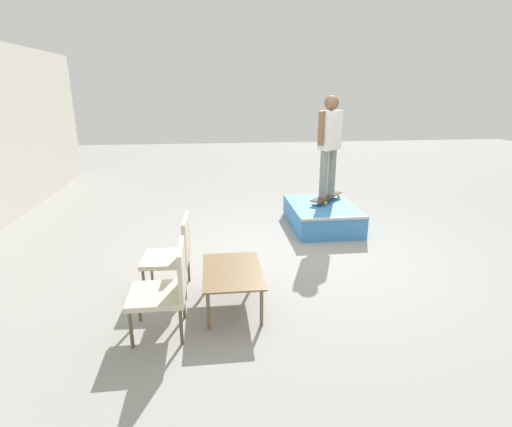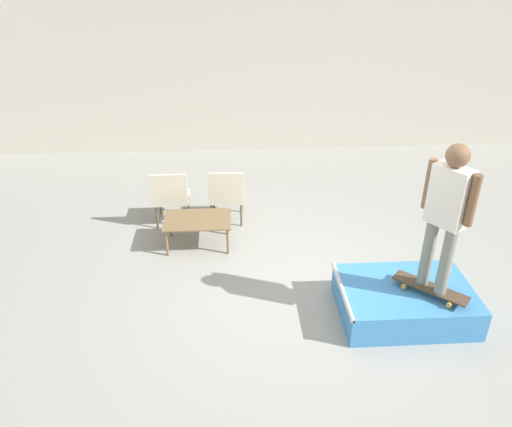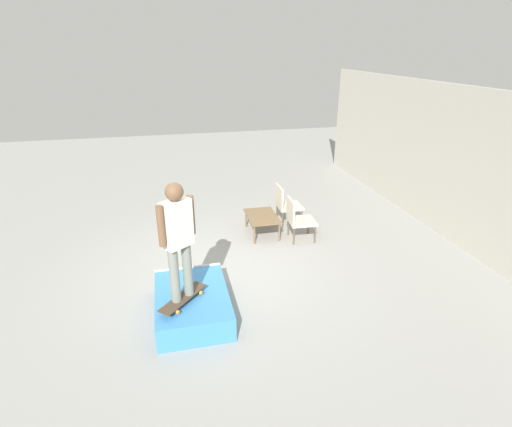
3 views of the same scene
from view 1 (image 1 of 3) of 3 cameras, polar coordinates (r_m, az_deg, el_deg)
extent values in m
plane|color=gray|center=(5.71, 6.66, -5.73)|extent=(24.00, 24.00, 0.00)
cube|color=#3D84C6|center=(6.82, 9.37, -0.29)|extent=(1.47, 1.04, 0.37)
cylinder|color=#B7B7BC|center=(6.10, 11.31, -0.75)|extent=(0.05, 1.04, 0.05)
cube|color=#473828|center=(6.97, 10.03, 2.39)|extent=(0.74, 0.70, 0.02)
cylinder|color=gold|center=(7.25, 10.09, 2.68)|extent=(0.06, 0.06, 0.05)
cylinder|color=gold|center=(7.16, 11.74, 2.39)|extent=(0.06, 0.06, 0.05)
cylinder|color=gold|center=(6.81, 8.20, 1.80)|extent=(0.06, 0.06, 0.05)
cylinder|color=gold|center=(6.71, 9.93, 1.48)|extent=(0.06, 0.06, 0.05)
cylinder|color=gray|center=(6.79, 9.63, 5.56)|extent=(0.13, 0.13, 0.80)
cylinder|color=gray|center=(6.97, 10.77, 5.79)|extent=(0.13, 0.13, 0.80)
cube|color=silver|center=(6.77, 10.54, 11.60)|extent=(0.38, 0.43, 0.63)
cylinder|color=brown|center=(6.58, 9.25, 11.92)|extent=(0.09, 0.09, 0.54)
cylinder|color=brown|center=(6.96, 11.80, 12.08)|extent=(0.09, 0.09, 0.54)
sphere|color=brown|center=(6.74, 10.75, 15.26)|extent=(0.23, 0.23, 0.23)
cube|color=brown|center=(4.24, -3.42, -8.20)|extent=(0.93, 0.62, 0.02)
cylinder|color=brown|center=(3.99, 0.80, -13.26)|extent=(0.04, 0.04, 0.39)
cylinder|color=brown|center=(4.72, -0.50, -8.15)|extent=(0.04, 0.04, 0.39)
cylinder|color=brown|center=(3.97, -6.84, -13.61)|extent=(0.04, 0.04, 0.39)
cylinder|color=brown|center=(4.70, -6.85, -8.40)|extent=(0.04, 0.04, 0.39)
cylinder|color=brown|center=(4.23, -16.39, -12.33)|extent=(0.03, 0.03, 0.37)
cylinder|color=brown|center=(3.86, -17.43, -15.55)|extent=(0.03, 0.03, 0.37)
cylinder|color=brown|center=(4.18, -10.30, -12.27)|extent=(0.03, 0.03, 0.37)
cylinder|color=brown|center=(3.80, -10.65, -15.55)|extent=(0.03, 0.03, 0.37)
cube|color=beige|center=(3.91, -13.92, -11.22)|extent=(0.52, 0.52, 0.05)
cube|color=beige|center=(3.77, -10.55, -7.76)|extent=(0.52, 0.04, 0.46)
cylinder|color=brown|center=(4.97, -14.72, -7.53)|extent=(0.03, 0.03, 0.37)
cylinder|color=brown|center=(4.58, -15.70, -9.84)|extent=(0.03, 0.03, 0.37)
cylinder|color=brown|center=(4.90, -9.62, -7.53)|extent=(0.03, 0.03, 0.37)
cylinder|color=brown|center=(4.51, -10.15, -9.89)|extent=(0.03, 0.03, 0.37)
cube|color=beige|center=(4.65, -12.72, -6.31)|extent=(0.54, 0.54, 0.05)
cube|color=beige|center=(4.52, -9.93, -3.35)|extent=(0.52, 0.07, 0.46)
camera|label=2|loc=(7.73, 53.33, 22.60)|focal=35.00mm
camera|label=3|loc=(11.46, 4.03, 24.70)|focal=28.00mm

